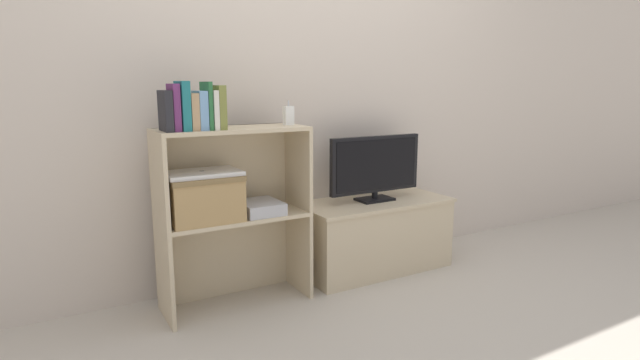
% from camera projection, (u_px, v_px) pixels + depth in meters
% --- Properties ---
extents(ground_plane, '(16.00, 16.00, 0.00)m').
position_uv_depth(ground_plane, '(334.00, 294.00, 2.76)').
color(ground_plane, '#BCB2A3').
extents(wall_back, '(10.00, 0.05, 2.40)m').
position_uv_depth(wall_back, '(295.00, 74.00, 2.92)').
color(wall_back, beige).
rests_on(wall_back, ground_plane).
extents(tv_stand, '(0.95, 0.44, 0.44)m').
position_uv_depth(tv_stand, '(374.00, 235.00, 3.10)').
color(tv_stand, '#CCB793').
rests_on(tv_stand, ground_plane).
extents(tv, '(0.63, 0.14, 0.40)m').
position_uv_depth(tv, '(375.00, 166.00, 3.02)').
color(tv, black).
rests_on(tv, tv_stand).
extents(bookshelf_lower_tier, '(0.75, 0.31, 0.48)m').
position_uv_depth(bookshelf_lower_tier, '(232.00, 246.00, 2.63)').
color(bookshelf_lower_tier, '#CCB793').
rests_on(bookshelf_lower_tier, ground_plane).
extents(bookshelf_upper_tier, '(0.75, 0.31, 0.45)m').
position_uv_depth(bookshelf_upper_tier, '(229.00, 159.00, 2.55)').
color(bookshelf_upper_tier, '#CCB793').
rests_on(bookshelf_upper_tier, bookshelf_lower_tier).
extents(book_charcoal, '(0.03, 0.15, 0.18)m').
position_uv_depth(book_charcoal, '(165.00, 111.00, 2.24)').
color(book_charcoal, '#232328').
rests_on(book_charcoal, bookshelf_upper_tier).
extents(book_plum, '(0.03, 0.13, 0.21)m').
position_uv_depth(book_plum, '(174.00, 108.00, 2.26)').
color(book_plum, '#6B2D66').
rests_on(book_plum, bookshelf_upper_tier).
extents(book_teal, '(0.04, 0.15, 0.22)m').
position_uv_depth(book_teal, '(183.00, 106.00, 2.28)').
color(book_teal, '#1E7075').
rests_on(book_teal, bookshelf_upper_tier).
extents(book_tan, '(0.04, 0.14, 0.17)m').
position_uv_depth(book_tan, '(192.00, 112.00, 2.30)').
color(book_tan, tan).
rests_on(book_tan, bookshelf_upper_tier).
extents(book_skyblue, '(0.04, 0.14, 0.18)m').
position_uv_depth(book_skyblue, '(200.00, 110.00, 2.32)').
color(book_skyblue, '#709ECC').
rests_on(book_skyblue, bookshelf_upper_tier).
extents(book_forest, '(0.02, 0.14, 0.22)m').
position_uv_depth(book_forest, '(207.00, 106.00, 2.33)').
color(book_forest, '#286638').
rests_on(book_forest, bookshelf_upper_tier).
extents(book_ivory, '(0.02, 0.16, 0.18)m').
position_uv_depth(book_ivory, '(212.00, 110.00, 2.35)').
color(book_ivory, silver).
rests_on(book_ivory, bookshelf_upper_tier).
extents(book_olive, '(0.03, 0.15, 0.21)m').
position_uv_depth(book_olive, '(218.00, 107.00, 2.36)').
color(book_olive, olive).
rests_on(book_olive, bookshelf_upper_tier).
extents(baby_monitor, '(0.05, 0.03, 0.13)m').
position_uv_depth(baby_monitor, '(289.00, 115.00, 2.61)').
color(baby_monitor, white).
rests_on(baby_monitor, bookshelf_upper_tier).
extents(storage_basket_left, '(0.35, 0.28, 0.23)m').
position_uv_depth(storage_basket_left, '(203.00, 196.00, 2.43)').
color(storage_basket_left, tan).
rests_on(storage_basket_left, bookshelf_lower_tier).
extents(laptop, '(0.36, 0.24, 0.02)m').
position_uv_depth(laptop, '(202.00, 173.00, 2.41)').
color(laptop, white).
rests_on(laptop, storage_basket_left).
extents(magazine_stack, '(0.20, 0.24, 0.06)m').
position_uv_depth(magazine_stack, '(260.00, 207.00, 2.59)').
color(magazine_stack, '#B2B2B7').
rests_on(magazine_stack, bookshelf_lower_tier).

